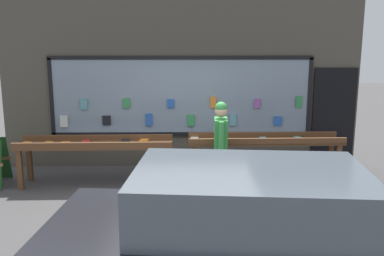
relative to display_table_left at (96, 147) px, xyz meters
The scene contains 7 objects.
ground_plane 2.05m from the display_table_left, 35.07° to the right, with size 40.00×40.00×0.00m, color #474444.
shopfront_facade 2.30m from the display_table_left, 38.41° to the left, with size 7.47×0.29×3.51m.
display_table_left is the anchor object (origin of this frame).
display_table_right 3.15m from the display_table_left, ahead, with size 2.86×0.63×0.93m.
person_browsing 2.35m from the display_table_left, 13.21° to the right, with size 0.24×0.65×1.64m.
small_dog 2.81m from the display_table_left, 15.13° to the right, with size 0.24×0.61×0.46m.
parked_car 4.32m from the display_table_left, 57.52° to the right, with size 4.27×2.20×1.41m.
Camera 1 is at (0.10, -6.61, 2.68)m, focal length 40.00 mm.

